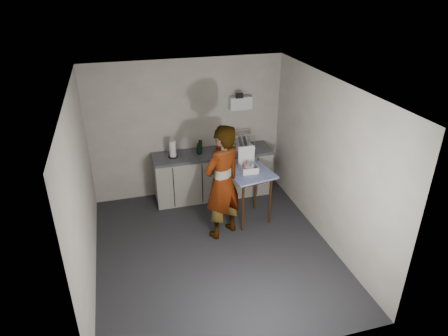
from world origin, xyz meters
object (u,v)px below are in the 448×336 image
object	(u,v)px
dish_rack	(242,144)
standing_man	(222,183)
kitchen_counter	(213,175)
bakery_box	(248,166)
soda_can	(217,149)
side_table	(250,179)
soap_bottle	(199,147)
paper_towel	(173,149)
dark_bottle	(200,146)

from	to	relation	value
dish_rack	standing_man	bearing A→B (deg)	-119.13
standing_man	dish_rack	world-z (taller)	standing_man
kitchen_counter	standing_man	world-z (taller)	standing_man
bakery_box	soda_can	bearing A→B (deg)	109.26
side_table	bakery_box	distance (m)	0.22
soap_bottle	bakery_box	xyz separation A→B (m)	(0.64, -0.92, -0.04)
side_table	dish_rack	xyz separation A→B (m)	(0.19, 1.04, 0.18)
side_table	paper_towel	distance (m)	1.52
side_table	dish_rack	world-z (taller)	dish_rack
standing_man	dark_bottle	bearing A→B (deg)	-115.72
kitchen_counter	bakery_box	distance (m)	1.16
soda_can	dark_bottle	size ratio (longest dim) A/B	0.50
side_table	bakery_box	bearing A→B (deg)	89.45
kitchen_counter	side_table	distance (m)	1.13
soap_bottle	paper_towel	world-z (taller)	paper_towel
soap_bottle	bakery_box	world-z (taller)	bakery_box
standing_man	bakery_box	xyz separation A→B (m)	(0.55, 0.36, 0.05)
side_table	soap_bottle	distance (m)	1.20
kitchen_counter	dark_bottle	bearing A→B (deg)	156.63
paper_towel	dish_rack	distance (m)	1.33
dish_rack	paper_towel	bearing A→B (deg)	-177.09
soda_can	side_table	bearing A→B (deg)	-72.74
standing_man	soda_can	size ratio (longest dim) A/B	17.00
side_table	bakery_box	world-z (taller)	bakery_box
kitchen_counter	dish_rack	size ratio (longest dim) A/B	5.02
soap_bottle	dark_bottle	xyz separation A→B (m)	(0.04, 0.10, -0.03)
dark_bottle	bakery_box	bearing A→B (deg)	-59.45
soap_bottle	paper_towel	size ratio (longest dim) A/B	0.88
kitchen_counter	bakery_box	size ratio (longest dim) A/B	5.65
side_table	dark_bottle	size ratio (longest dim) A/B	4.10
soda_can	bakery_box	size ratio (longest dim) A/B	0.29
dark_bottle	standing_man	bearing A→B (deg)	-88.05
soap_bottle	side_table	bearing A→B (deg)	-56.34
soda_can	dish_rack	world-z (taller)	dish_rack
kitchen_counter	standing_man	xyz separation A→B (m)	(-0.16, -1.28, 0.53)
side_table	soda_can	size ratio (longest dim) A/B	8.15
bakery_box	side_table	bearing A→B (deg)	-79.22
standing_man	dark_bottle	world-z (taller)	standing_man
side_table	dish_rack	bearing A→B (deg)	70.04
standing_man	paper_towel	distance (m)	1.40
kitchen_counter	paper_towel	xyz separation A→B (m)	(-0.74, -0.01, 0.63)
dark_bottle	soap_bottle	bearing A→B (deg)	-114.05
dish_rack	bakery_box	world-z (taller)	bakery_box
side_table	paper_towel	size ratio (longest dim) A/B	2.90
soda_can	bakery_box	world-z (taller)	bakery_box
side_table	soap_bottle	xyz separation A→B (m)	(-0.65, 0.98, 0.25)
side_table	soda_can	distance (m)	1.05
paper_towel	standing_man	bearing A→B (deg)	-65.57
soap_bottle	dark_bottle	bearing A→B (deg)	65.95
side_table	soap_bottle	bearing A→B (deg)	113.81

